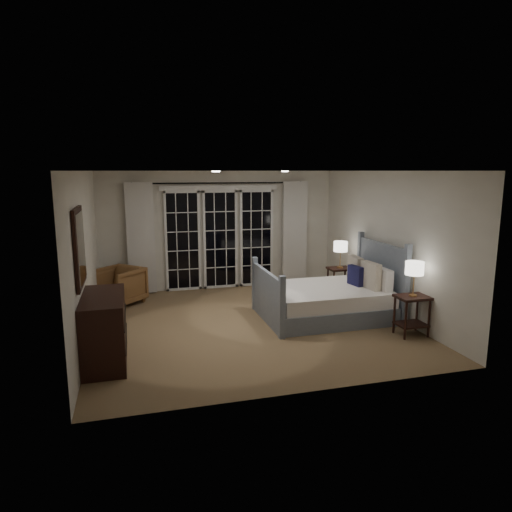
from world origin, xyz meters
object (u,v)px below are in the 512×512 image
object	(u,v)px
nightstand_right	(340,278)
dresser	(104,329)
bed	(329,299)
nightstand_left	(412,309)
lamp_left	(415,269)
armchair	(119,286)
lamp_right	(341,247)

from	to	relation	value
nightstand_right	dresser	bearing A→B (deg)	-154.47
bed	nightstand_left	distance (m)	1.45
bed	nightstand_left	xyz separation A→B (m)	(0.85, -1.17, 0.09)
lamp_left	armchair	size ratio (longest dim) A/B	0.68
armchair	dresser	size ratio (longest dim) A/B	0.61
bed	armchair	distance (m)	3.93
bed	nightstand_right	world-z (taller)	bed
bed	lamp_left	distance (m)	1.61
bed	lamp_right	distance (m)	1.54
bed	lamp_right	size ratio (longest dim) A/B	4.07
armchair	dresser	distance (m)	2.71
armchair	bed	bearing A→B (deg)	18.22
armchair	nightstand_left	bearing A→B (deg)	10.94
nightstand_left	lamp_left	world-z (taller)	lamp_left
nightstand_right	lamp_left	xyz separation A→B (m)	(0.10, -2.32, 0.66)
nightstand_left	lamp_right	world-z (taller)	lamp_right
lamp_right	bed	bearing A→B (deg)	-123.00
lamp_right	dresser	size ratio (longest dim) A/B	0.42
lamp_right	dresser	distance (m)	4.90
nightstand_left	lamp_right	xyz separation A→B (m)	(-0.10, 2.32, 0.60)
nightstand_left	dresser	world-z (taller)	dresser
nightstand_left	nightstand_right	xyz separation A→B (m)	(-0.10, 2.32, -0.02)
lamp_left	armchair	distance (m)	5.30
nightstand_right	armchair	xyz separation A→B (m)	(-4.27, 0.61, -0.03)
nightstand_right	lamp_right	distance (m)	0.63
bed	armchair	bearing A→B (deg)	153.41
nightstand_left	dresser	bearing A→B (deg)	177.20
lamp_left	armchair	xyz separation A→B (m)	(-4.36, 2.93, -0.69)
nightstand_right	dresser	xyz separation A→B (m)	(-4.40, -2.10, 0.06)
nightstand_right	armchair	distance (m)	4.31
bed	dresser	world-z (taller)	bed
lamp_right	armchair	xyz separation A→B (m)	(-4.27, 0.61, -0.66)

